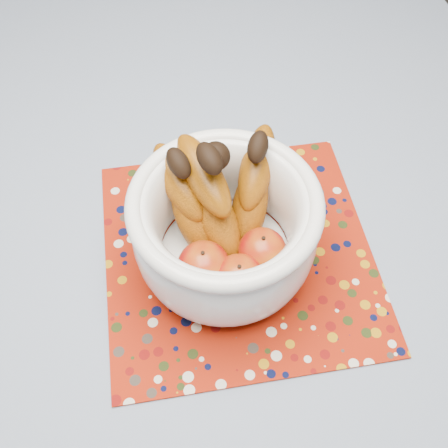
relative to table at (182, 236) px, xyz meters
name	(u,v)px	position (x,y,z in m)	size (l,w,h in m)	color
table	(182,236)	(0.00, 0.00, 0.00)	(1.20, 1.20, 0.75)	brown
tablecloth	(178,208)	(0.00, 0.00, 0.08)	(1.32, 1.32, 0.01)	slate
placemat	(238,253)	(0.07, -0.11, 0.09)	(0.39, 0.39, 0.00)	#931A08
fruit_bowl	(223,217)	(0.05, -0.10, 0.18)	(0.26, 0.27, 0.21)	white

